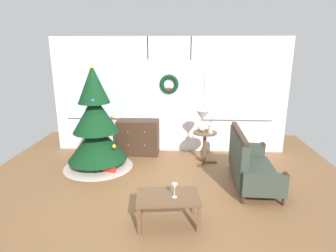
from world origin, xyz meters
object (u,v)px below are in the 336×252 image
object	(u,v)px
side_table	(205,141)
coffee_table	(168,200)
wine_glass	(175,187)
table_lamp	(202,118)
flower_vase	(211,127)
gift_box	(110,167)
settee_sofa	(249,164)
christmas_tree	(96,129)
dresser_cabinet	(138,137)

from	to	relation	value
side_table	coffee_table	size ratio (longest dim) A/B	0.75
wine_glass	side_table	bearing A→B (deg)	75.67
table_lamp	flower_vase	size ratio (longest dim) A/B	1.26
flower_vase	gift_box	distance (m)	2.10
table_lamp	wine_glass	bearing A→B (deg)	-102.60
side_table	wine_glass	xyz separation A→B (m)	(-0.55, -2.16, 0.07)
settee_sofa	gift_box	world-z (taller)	settee_sofa
christmas_tree	dresser_cabinet	size ratio (longest dim) A/B	2.27
christmas_tree	side_table	bearing A→B (deg)	8.18
wine_glass	gift_box	distance (m)	2.10
flower_vase	coffee_table	world-z (taller)	flower_vase
christmas_tree	dresser_cabinet	xyz separation A→B (m)	(0.69, 0.76, -0.40)
dresser_cabinet	table_lamp	size ratio (longest dim) A/B	2.08
side_table	gift_box	xyz separation A→B (m)	(-1.83, -0.56, -0.37)
side_table	gift_box	distance (m)	1.95
flower_vase	wine_glass	world-z (taller)	flower_vase
side_table	table_lamp	world-z (taller)	table_lamp
settee_sofa	table_lamp	bearing A→B (deg)	128.43
coffee_table	wine_glass	world-z (taller)	wine_glass
coffee_table	wine_glass	distance (m)	0.22
wine_glass	coffee_table	bearing A→B (deg)	158.98
wine_glass	gift_box	world-z (taller)	wine_glass
dresser_cabinet	flower_vase	size ratio (longest dim) A/B	2.61
side_table	table_lamp	size ratio (longest dim) A/B	1.52
side_table	coffee_table	xyz separation A→B (m)	(-0.64, -2.13, -0.13)
side_table	flower_vase	bearing A→B (deg)	-30.96
settee_sofa	flower_vase	bearing A→B (deg)	124.93
table_lamp	flower_vase	xyz separation A→B (m)	(0.16, -0.10, -0.17)
christmas_tree	gift_box	distance (m)	0.79
table_lamp	wine_glass	xyz separation A→B (m)	(-0.49, -2.20, -0.40)
dresser_cabinet	settee_sofa	bearing A→B (deg)	-32.62
wine_glass	gift_box	xyz separation A→B (m)	(-1.28, 1.60, -0.44)
christmas_tree	flower_vase	world-z (taller)	christmas_tree
coffee_table	settee_sofa	bearing A→B (deg)	42.50
settee_sofa	table_lamp	size ratio (longest dim) A/B	3.39
coffee_table	christmas_tree	bearing A→B (deg)	129.38
wine_glass	settee_sofa	bearing A→B (deg)	45.19
settee_sofa	side_table	xyz separation A→B (m)	(-0.69, 0.91, 0.10)
christmas_tree	flower_vase	bearing A→B (deg)	6.30
christmas_tree	settee_sofa	distance (m)	2.92
dresser_cabinet	gift_box	bearing A→B (deg)	-111.07
flower_vase	gift_box	xyz separation A→B (m)	(-1.93, -0.50, -0.68)
side_table	wine_glass	size ratio (longest dim) A/B	3.43
wine_glass	gift_box	size ratio (longest dim) A/B	0.91
dresser_cabinet	wine_glass	xyz separation A→B (m)	(0.89, -2.62, 0.16)
side_table	flower_vase	xyz separation A→B (m)	(0.10, -0.06, 0.31)
dresser_cabinet	coffee_table	bearing A→B (deg)	-72.79
settee_sofa	wine_glass	distance (m)	1.77
side_table	gift_box	bearing A→B (deg)	-163.09
table_lamp	flower_vase	bearing A→B (deg)	-32.01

